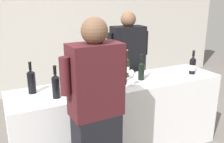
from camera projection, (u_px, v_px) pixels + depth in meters
The scene contains 16 objects.
wall_back at pixel (60, 22), 4.94m from camera, with size 8.00×0.10×2.80m, color beige.
counter at pixel (121, 119), 2.97m from camera, with size 2.51×0.61×0.93m, color white.
wine_bottle_0 at pixel (116, 75), 2.66m from camera, with size 0.08×0.08×0.36m.
wine_bottle_1 at pixel (56, 85), 2.37m from camera, with size 0.08×0.08×0.32m.
wine_bottle_2 at pixel (109, 79), 2.59m from camera, with size 0.08×0.08×0.32m.
wine_bottle_3 at pixel (192, 65), 3.14m from camera, with size 0.08×0.08×0.31m.
wine_bottle_4 at pixel (118, 68), 2.95m from camera, with size 0.07×0.07×0.34m.
wine_bottle_5 at pixel (31, 81), 2.49m from camera, with size 0.08×0.08×0.33m.
wine_bottle_6 at pixel (141, 70), 2.91m from camera, with size 0.07×0.07×0.31m.
wine_bottle_7 at pixel (126, 67), 3.02m from camera, with size 0.08×0.08×0.34m.
wine_bottle_8 at pixel (96, 78), 2.65m from camera, with size 0.08×0.08×0.32m.
wine_glass at pixel (132, 75), 2.69m from camera, with size 0.07×0.07×0.19m.
ice_bucket at pixel (76, 75), 2.70m from camera, with size 0.24×0.24×0.24m.
person_server at pixel (127, 74), 3.52m from camera, with size 0.61×0.28×1.69m.
person_guest at pixel (96, 123), 2.09m from camera, with size 0.58×0.26×1.73m.
potted_shrub at pixel (121, 75), 4.02m from camera, with size 0.57×0.48×1.09m.
Camera 1 is at (-1.29, -2.35, 1.86)m, focal length 39.75 mm.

